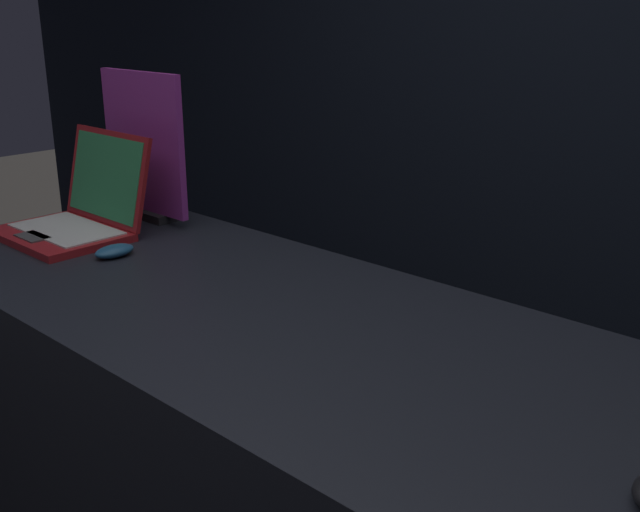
% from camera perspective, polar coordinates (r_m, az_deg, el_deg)
% --- Properties ---
extents(laptop_front, '(0.35, 0.32, 0.27)m').
position_cam_1_polar(laptop_front, '(2.14, -17.90, 3.25)').
color(laptop_front, maroon).
rests_on(laptop_front, display_counter).
extents(mouse_front, '(0.06, 0.10, 0.03)m').
position_cam_1_polar(mouse_front, '(1.93, -15.40, 0.37)').
color(mouse_front, navy).
rests_on(mouse_front, display_counter).
extents(promo_stand_front, '(0.35, 0.07, 0.42)m').
position_cam_1_polar(promo_stand_front, '(2.23, -13.25, 7.87)').
color(promo_stand_front, black).
rests_on(promo_stand_front, display_counter).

